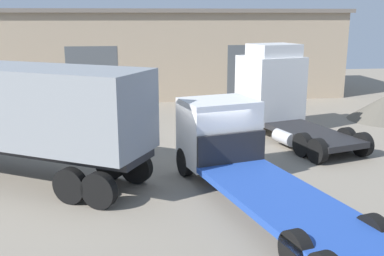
% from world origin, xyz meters
% --- Properties ---
extents(ground_plane, '(60.00, 60.00, 0.00)m').
position_xyz_m(ground_plane, '(0.00, 0.00, 0.00)').
color(ground_plane, gray).
extents(warehouse_building, '(23.66, 8.25, 5.86)m').
position_xyz_m(warehouse_building, '(0.00, 17.87, 2.94)').
color(warehouse_building, tan).
rests_on(warehouse_building, ground_plane).
extents(tractor_unit_white, '(4.30, 7.15, 4.16)m').
position_xyz_m(tractor_unit_white, '(4.06, 5.53, 1.95)').
color(tractor_unit_white, silver).
rests_on(tractor_unit_white, ground_plane).
extents(flatbed_truck_white, '(4.54, 9.06, 2.70)m').
position_xyz_m(flatbed_truck_white, '(0.69, -1.33, 1.27)').
color(flatbed_truck_white, silver).
rests_on(flatbed_truck_white, ground_plane).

